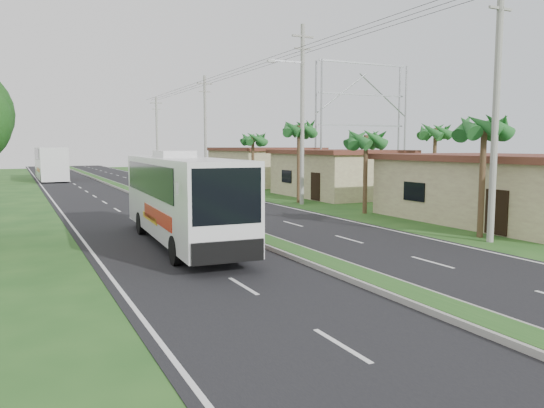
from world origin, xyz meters
name	(u,v)px	position (x,y,z in m)	size (l,w,h in m)	color
ground	(346,274)	(0.00, 0.00, 0.00)	(180.00, 180.00, 0.00)	#1F491B
road_asphalt	(172,207)	(0.00, 20.00, 0.01)	(14.00, 160.00, 0.02)	black
median_strip	(172,206)	(0.00, 20.00, 0.10)	(1.20, 160.00, 0.18)	gray
lane_edge_left	(62,213)	(-6.70, 20.00, 0.00)	(0.12, 160.00, 0.01)	silver
lane_edge_right	(266,203)	(6.70, 20.00, 0.00)	(0.12, 160.00, 0.01)	silver
shop_near	(505,188)	(14.00, 6.00, 1.78)	(8.60, 12.60, 3.52)	tan
shop_mid	(338,173)	(14.00, 22.00, 1.86)	(7.60, 10.60, 3.67)	tan
shop_far	(263,166)	(14.00, 36.00, 1.93)	(8.60, 11.60, 3.82)	tan
palm_verge_a	(484,128)	(9.00, 3.00, 4.74)	(2.40, 2.40, 5.45)	#473321
palm_verge_b	(366,139)	(9.40, 12.00, 4.36)	(2.40, 2.40, 5.05)	#473321
palm_verge_c	(299,129)	(8.80, 19.00, 5.12)	(2.40, 2.40, 5.85)	#473321
palm_verge_d	(253,139)	(9.30, 28.00, 4.55)	(2.40, 2.40, 5.25)	#473321
palm_behind_shop	(435,132)	(17.50, 15.00, 4.93)	(2.40, 2.40, 5.65)	#473321
utility_pole_a	(496,104)	(8.50, 2.00, 5.67)	(1.60, 0.28, 11.00)	gray
utility_pole_b	(302,112)	(8.47, 18.00, 6.26)	(3.20, 0.28, 12.00)	gray
utility_pole_c	(205,129)	(8.50, 38.00, 5.67)	(1.60, 0.28, 11.00)	gray
utility_pole_d	(157,135)	(8.50, 58.00, 5.42)	(1.60, 0.28, 10.50)	gray
billboard_lattice	(362,117)	(22.00, 30.00, 6.82)	(10.18, 1.18, 12.07)	gray
coach_bus_main	(181,193)	(-3.17, 7.14, 2.07)	(2.99, 11.78, 3.77)	silver
coach_bus_far	(50,162)	(-5.20, 53.59, 2.15)	(2.94, 13.05, 3.80)	white
motorcyclist	(221,226)	(-2.00, 5.73, 0.88)	(1.89, 0.82, 2.41)	black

